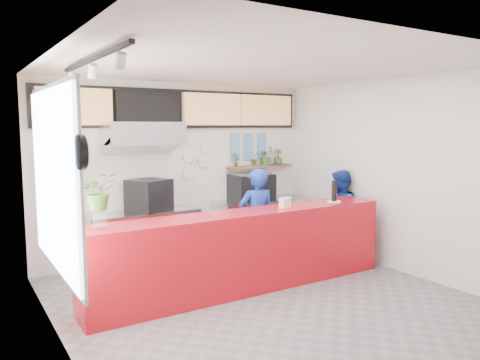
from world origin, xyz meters
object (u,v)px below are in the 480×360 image
pepper_mill (334,191)px  staff_right (339,214)px  panini_oven (149,195)px  espresso_machine (251,187)px  staff_center (256,221)px  service_counter (245,251)px

pepper_mill → staff_right: bearing=40.3°
panini_oven → pepper_mill: 2.94m
espresso_machine → pepper_mill: pepper_mill is taller
panini_oven → staff_right: (2.98, -1.26, -0.40)m
panini_oven → espresso_machine: panini_oven is taller
staff_center → panini_oven: bearing=-36.1°
service_counter → espresso_machine: 2.29m
espresso_machine → staff_right: size_ratio=0.50×
panini_oven → staff_right: size_ratio=0.37×
panini_oven → pepper_mill: pepper_mill is taller
espresso_machine → staff_center: 1.47m
service_counter → staff_center: (0.56, 0.56, 0.26)m
staff_right → staff_center: bearing=-34.5°
service_counter → staff_right: 2.36m
panini_oven → espresso_machine: 1.98m
staff_center → service_counter: bearing=53.4°
staff_right → pepper_mill: (-0.69, -0.59, 0.52)m
espresso_machine → staff_center: bearing=-118.5°
staff_right → pepper_mill: 1.04m
service_counter → espresso_machine: espresso_machine is taller
service_counter → espresso_machine: (1.29, 1.80, 0.59)m
panini_oven → espresso_machine: bearing=-23.1°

